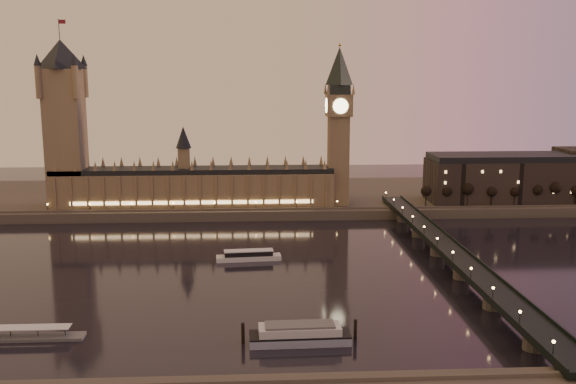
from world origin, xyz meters
name	(u,v)px	position (x,y,z in m)	size (l,w,h in m)	color
ground	(257,269)	(0.00, 0.00, 0.00)	(700.00, 700.00, 0.00)	black
far_embankment	(297,197)	(30.00, 165.00, 3.00)	(560.00, 130.00, 6.00)	#423D35
palace_of_westminster	(194,182)	(-40.12, 120.99, 21.71)	(180.00, 26.62, 52.00)	brown
victoria_tower	(64,114)	(-120.00, 121.00, 65.79)	(31.68, 31.68, 118.00)	brown
big_ben	(339,116)	(53.99, 120.99, 63.95)	(17.68, 17.68, 104.00)	brown
westminster_bridge	(448,255)	(91.61, 0.00, 5.52)	(13.20, 260.00, 15.30)	black
city_block	(541,176)	(194.94, 130.93, 22.24)	(155.00, 45.00, 34.00)	black
bare_tree_0	(427,191)	(110.35, 109.00, 16.33)	(6.79, 6.79, 13.81)	black
bare_tree_1	(449,191)	(124.64, 109.00, 16.33)	(6.79, 6.79, 13.81)	black
bare_tree_2	(471,191)	(138.94, 109.00, 16.33)	(6.79, 6.79, 13.81)	black
bare_tree_3	(492,191)	(153.23, 109.00, 16.33)	(6.79, 6.79, 13.81)	black
bare_tree_4	(514,191)	(167.53, 109.00, 16.33)	(6.79, 6.79, 13.81)	black
bare_tree_5	(535,190)	(181.82, 109.00, 16.33)	(6.79, 6.79, 13.81)	black
bare_tree_6	(557,190)	(196.12, 109.00, 16.33)	(6.79, 6.79, 13.81)	black
cruise_boat_a	(249,256)	(-4.06, 15.24, 2.25)	(32.38, 9.50, 5.11)	silver
moored_barge	(300,334)	(14.07, -85.31, 3.10)	(40.01, 10.58, 7.34)	#95A1BE
pontoon_pier	(27,336)	(-80.67, -77.00, 1.13)	(39.15, 6.53, 10.44)	#595B5E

